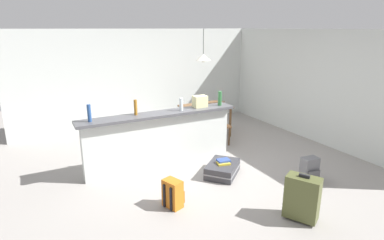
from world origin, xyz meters
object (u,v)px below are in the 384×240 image
at_px(bottle_blue, 89,113).
at_px(dining_table, 205,110).
at_px(bottle_amber, 136,107).
at_px(bottle_green, 220,98).
at_px(backpack_orange, 173,194).
at_px(suitcase_flat_charcoal, 222,169).
at_px(pendant_lamp, 203,57).
at_px(backpack_grey, 310,170).
at_px(book_stack, 223,162).
at_px(suitcase_upright_olive, 302,198).
at_px(bottle_clear, 181,104).
at_px(grocery_bag, 200,101).
at_px(dining_chair_near_partition, 218,121).

bearing_deg(bottle_blue, dining_table, 22.12).
distance_m(bottle_amber, bottle_green, 1.70).
xyz_separation_m(dining_table, backpack_orange, (-2.00, -2.56, -0.44)).
distance_m(suitcase_flat_charcoal, backpack_orange, 1.33).
distance_m(pendant_lamp, backpack_grey, 3.40).
height_order(dining_table, book_stack, dining_table).
distance_m(bottle_amber, dining_table, 2.39).
height_order(backpack_orange, suitcase_upright_olive, suitcase_upright_olive).
bearing_deg(pendant_lamp, backpack_grey, -81.38).
bearing_deg(bottle_clear, bottle_green, 1.77).
bearing_deg(grocery_bag, dining_chair_near_partition, 34.87).
distance_m(bottle_amber, backpack_grey, 3.18).
relative_size(bottle_amber, backpack_orange, 0.65).
xyz_separation_m(suitcase_flat_charcoal, suitcase_upright_olive, (0.20, -1.65, 0.22)).
bearing_deg(dining_chair_near_partition, bottle_clear, -152.88).
xyz_separation_m(bottle_clear, dining_table, (1.21, 1.20, -0.52)).
height_order(suitcase_flat_charcoal, suitcase_upright_olive, suitcase_upright_olive).
bearing_deg(dining_table, grocery_bag, -124.56).
relative_size(bottle_clear, book_stack, 0.88).
height_order(dining_chair_near_partition, backpack_grey, dining_chair_near_partition).
height_order(dining_table, suitcase_flat_charcoal, dining_table).
relative_size(grocery_bag, backpack_orange, 0.62).
height_order(bottle_blue, backpack_orange, bottle_blue).
relative_size(dining_chair_near_partition, book_stack, 3.43).
xyz_separation_m(grocery_bag, backpack_grey, (1.15, -1.78, -0.95)).
bearing_deg(book_stack, suitcase_flat_charcoal, 123.26).
height_order(grocery_bag, backpack_orange, grocery_bag).
height_order(grocery_bag, suitcase_flat_charcoal, grocery_bag).
bearing_deg(suitcase_upright_olive, pendant_lamp, 81.62).
relative_size(bottle_green, pendant_lamp, 0.38).
bearing_deg(bottle_clear, suitcase_upright_olive, -76.03).
relative_size(bottle_clear, dining_table, 0.22).
height_order(dining_table, backpack_grey, dining_table).
xyz_separation_m(bottle_green, backpack_grey, (0.74, -1.72, -0.98)).
bearing_deg(suitcase_flat_charcoal, backpack_grey, -36.52).
bearing_deg(suitcase_upright_olive, grocery_bag, 93.72).
bearing_deg(book_stack, pendant_lamp, 70.35).
relative_size(bottle_amber, suitcase_flat_charcoal, 0.32).
height_order(dining_chair_near_partition, book_stack, dining_chair_near_partition).
bearing_deg(suitcase_upright_olive, backpack_orange, 141.94).
bearing_deg(bottle_clear, book_stack, -62.93).
bearing_deg(grocery_bag, backpack_grey, -57.06).
bearing_deg(dining_table, book_stack, -111.33).
relative_size(bottle_blue, backpack_grey, 0.69).
xyz_separation_m(dining_chair_near_partition, pendant_lamp, (-0.05, 0.62, 1.36)).
relative_size(bottle_blue, bottle_clear, 1.21).
height_order(bottle_amber, book_stack, bottle_amber).
xyz_separation_m(grocery_bag, suitcase_flat_charcoal, (-0.03, -0.90, -1.04)).
xyz_separation_m(backpack_grey, book_stack, (-1.18, 0.87, 0.05)).
xyz_separation_m(bottle_blue, backpack_grey, (3.23, -1.73, -0.99)).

